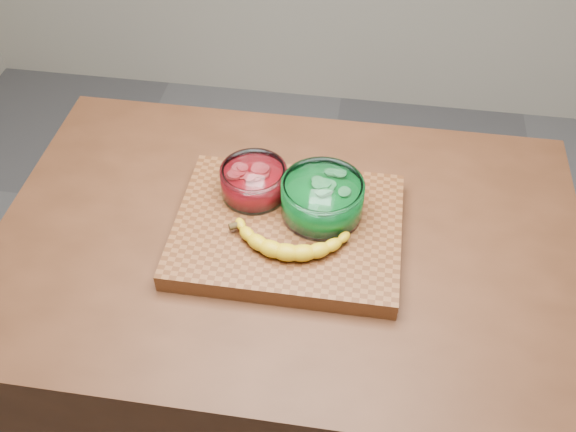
# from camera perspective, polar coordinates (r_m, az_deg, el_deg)

# --- Properties ---
(counter) EXTENTS (1.20, 0.80, 0.90)m
(counter) POSITION_cam_1_polar(r_m,az_deg,el_deg) (1.67, -0.00, -12.23)
(counter) COLOR #4B2916
(counter) RESTS_ON ground
(cutting_board) EXTENTS (0.45, 0.35, 0.04)m
(cutting_board) POSITION_cam_1_polar(r_m,az_deg,el_deg) (1.29, -0.00, -1.23)
(cutting_board) COLOR brown
(cutting_board) RESTS_ON counter
(bowl_red) EXTENTS (0.14, 0.14, 0.06)m
(bowl_red) POSITION_cam_1_polar(r_m,az_deg,el_deg) (1.32, -3.05, 3.10)
(bowl_red) COLOR white
(bowl_red) RESTS_ON cutting_board
(bowl_green) EXTENTS (0.16, 0.16, 0.08)m
(bowl_green) POSITION_cam_1_polar(r_m,az_deg,el_deg) (1.27, 3.06, 1.54)
(bowl_green) COLOR white
(bowl_green) RESTS_ON cutting_board
(banana) EXTENTS (0.26, 0.12, 0.04)m
(banana) POSITION_cam_1_polar(r_m,az_deg,el_deg) (1.22, 0.14, -2.23)
(banana) COLOR gold
(banana) RESTS_ON cutting_board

